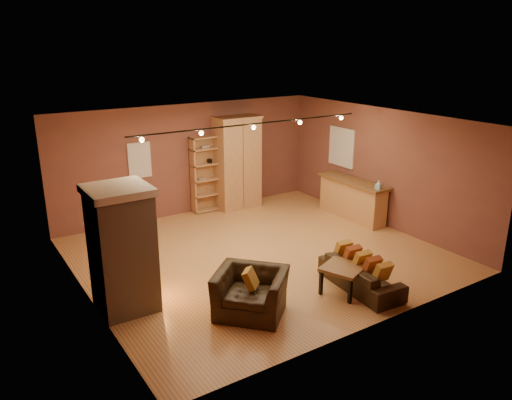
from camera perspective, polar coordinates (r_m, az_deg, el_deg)
floor at (r=10.53m, az=0.34°, el=-6.23°), size 7.00×7.00×0.00m
ceiling at (r=9.72m, az=0.37°, el=9.01°), size 7.00×7.00×0.00m
back_wall at (r=12.78m, az=-7.69°, el=4.62°), size 7.00×0.02×2.80m
left_wall at (r=8.72m, az=-19.28°, el=-2.60°), size 0.02×6.50×2.80m
right_wall at (r=12.24m, az=14.22°, el=3.63°), size 0.02×6.50×2.80m
fireplace at (r=8.41m, az=-14.99°, el=-5.44°), size 1.01×0.98×2.12m
back_window at (r=12.25m, az=-13.18°, el=4.44°), size 0.56×0.04×0.86m
bookcase at (r=12.96m, az=-5.81°, el=3.07°), size 0.81×0.31×1.98m
armoire at (r=13.13m, az=-2.15°, el=4.31°), size 1.19×0.68×2.43m
bar_counter at (r=12.69m, az=10.94°, el=0.14°), size 0.56×2.06×0.98m
tissue_box at (r=11.91m, az=13.81°, el=1.65°), size 0.17×0.17×0.23m
right_window at (r=13.13m, az=9.76°, el=5.99°), size 0.05×0.90×1.00m
loveseat at (r=9.23m, az=11.91°, el=-7.82°), size 0.66×1.76×0.74m
armchair at (r=8.21m, az=-0.62°, el=-9.75°), size 1.30×1.32×0.98m
coffee_table at (r=8.98m, az=9.91°, el=-7.92°), size 0.87×0.87×0.51m
track_rail at (r=9.90m, az=-0.27°, el=8.53°), size 5.20×0.09×0.13m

